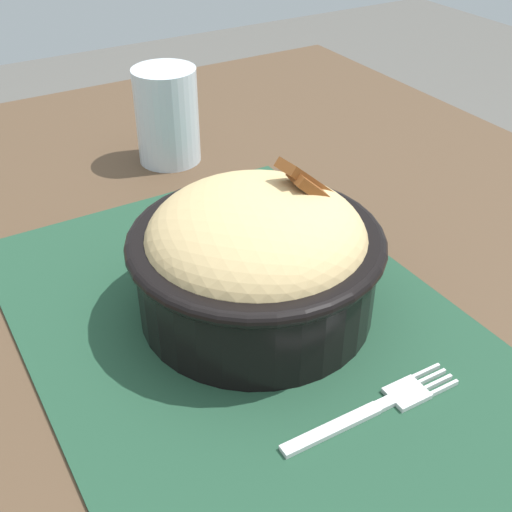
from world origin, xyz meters
name	(u,v)px	position (x,y,z in m)	size (l,w,h in m)	color
table	(255,390)	(0.00, 0.00, 0.64)	(1.14, 0.91, 0.71)	#4C3826
placemat	(244,325)	(-0.01, -0.01, 0.71)	(0.43, 0.31, 0.00)	#1E422D
bowl	(256,255)	(-0.02, 0.01, 0.76)	(0.23, 0.23, 0.12)	black
fork	(379,406)	(0.11, 0.03, 0.71)	(0.02, 0.14, 0.00)	silver
drinking_glass	(168,122)	(-0.30, 0.06, 0.75)	(0.07, 0.07, 0.10)	silver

